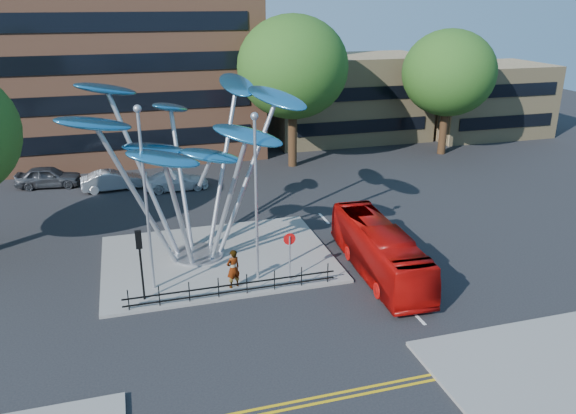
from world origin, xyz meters
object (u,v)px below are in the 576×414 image
object	(u,v)px
pedestrian	(233,269)
parked_car_left	(48,177)
traffic_light_island	(140,251)
street_lamp_left	(145,185)
parked_car_right	(176,181)
tree_far	(449,73)
red_bus	(379,250)
street_lamp_right	(256,184)
tree_right	(293,67)
parked_car_mid	(112,180)
leaf_sculpture	(188,133)
no_entry_sign_island	(290,248)

from	to	relation	value
pedestrian	parked_car_left	xyz separation A→B (m)	(-10.13, 19.24, -0.34)
traffic_light_island	parked_car_left	distance (m)	20.21
street_lamp_left	parked_car_right	distance (m)	15.93
tree_far	red_bus	xyz separation A→B (m)	(-15.40, -19.84, -5.83)
street_lamp_right	tree_far	bearing A→B (deg)	41.47
street_lamp_left	tree_right	bearing A→B (deg)	55.95
tree_right	parked_car_mid	world-z (taller)	tree_right
pedestrian	parked_car_mid	size ratio (longest dim) A/B	0.45
leaf_sculpture	traffic_light_island	size ratio (longest dim) A/B	3.71
street_lamp_left	parked_car_right	size ratio (longest dim) A/B	1.90
street_lamp_right	parked_car_mid	bearing A→B (deg)	112.52
traffic_light_island	red_bus	bearing A→B (deg)	-1.69
tree_right	street_lamp_left	size ratio (longest dim) A/B	1.38
street_lamp_right	traffic_light_island	xyz separation A→B (m)	(-5.50, -0.50, -2.48)
tree_far	parked_car_left	world-z (taller)	tree_far
tree_right	tree_far	size ratio (longest dim) A/B	1.12
parked_car_right	street_lamp_right	bearing A→B (deg)	-170.76
leaf_sculpture	tree_right	bearing A→B (deg)	56.69
traffic_light_island	parked_car_mid	world-z (taller)	traffic_light_island
tree_right	no_entry_sign_island	bearing A→B (deg)	-107.12
red_bus	parked_car_right	xyz separation A→B (m)	(-8.53, 16.35, -0.61)
pedestrian	street_lamp_left	bearing A→B (deg)	-35.68
street_lamp_right	parked_car_left	bearing A→B (deg)	121.39
traffic_light_island	no_entry_sign_island	distance (m)	7.05
leaf_sculpture	parked_car_left	world-z (taller)	leaf_sculpture
street_lamp_left	no_entry_sign_island	bearing A→B (deg)	-8.61
traffic_light_island	leaf_sculpture	bearing A→B (deg)	54.96
street_lamp_left	no_entry_sign_island	world-z (taller)	street_lamp_left
traffic_light_island	parked_car_right	xyz separation A→B (m)	(3.07, 16.01, -1.94)
red_bus	parked_car_mid	bearing A→B (deg)	129.70
pedestrian	parked_car_mid	xyz separation A→B (m)	(-5.63, 17.22, -0.41)
street_lamp_left	traffic_light_island	distance (m)	2.96
pedestrian	street_lamp_right	bearing A→B (deg)	-179.59
tree_right	tree_far	bearing A→B (deg)	0.00
tree_right	no_entry_sign_island	distance (m)	21.31
tree_far	pedestrian	world-z (taller)	tree_far
no_entry_sign_island	red_bus	xyz separation A→B (m)	(4.60, -0.36, -0.54)
street_lamp_left	traffic_light_island	xyz separation A→B (m)	(-0.50, -1.00, -2.74)
no_entry_sign_island	parked_car_left	world-z (taller)	no_entry_sign_island
parked_car_right	tree_far	bearing A→B (deg)	-81.37
no_entry_sign_island	parked_car_right	world-z (taller)	no_entry_sign_island
tree_right	pedestrian	bearing A→B (deg)	-114.31
tree_right	traffic_light_island	world-z (taller)	tree_right
parked_car_right	leaf_sculpture	bearing A→B (deg)	179.67
leaf_sculpture	no_entry_sign_island	size ratio (longest dim) A/B	5.19
street_lamp_right	tree_right	bearing A→B (deg)	68.46
traffic_light_island	pedestrian	bearing A→B (deg)	0.00
street_lamp_right	parked_car_right	xyz separation A→B (m)	(-2.43, 15.51, -4.42)
red_bus	pedestrian	world-z (taller)	red_bus
tree_far	parked_car_left	distance (m)	33.54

